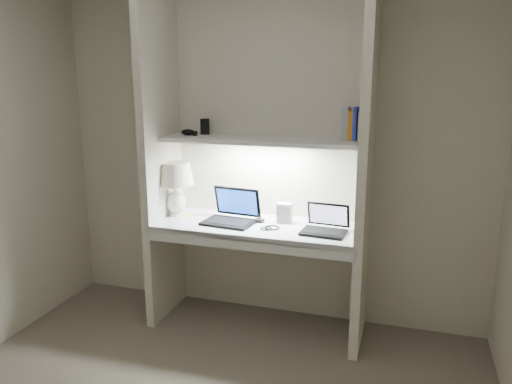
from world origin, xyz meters
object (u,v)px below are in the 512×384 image
at_px(laptop_netbook, 325,226).
at_px(book_row, 358,125).
at_px(table_lamp, 176,180).
at_px(laptop_main, 232,214).
at_px(speaker, 284,213).

relative_size(laptop_netbook, book_row, 1.40).
bearing_deg(table_lamp, laptop_main, -3.68).
height_order(laptop_main, speaker, laptop_main).
relative_size(table_lamp, speaker, 2.86).
height_order(speaker, book_row, book_row).
distance_m(speaker, book_row, 0.79).
height_order(laptop_netbook, speaker, laptop_netbook).
height_order(laptop_netbook, book_row, book_row).
distance_m(table_lamp, laptop_netbook, 1.15).
relative_size(laptop_netbook, speaker, 2.19).
xyz_separation_m(table_lamp, laptop_netbook, (1.13, -0.07, -0.23)).
distance_m(table_lamp, laptop_main, 0.50).
bearing_deg(table_lamp, laptop_netbook, -3.40).
xyz_separation_m(laptop_main, book_row, (0.84, 0.20, 0.65)).
xyz_separation_m(laptop_netbook, book_row, (0.16, 0.24, 0.66)).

